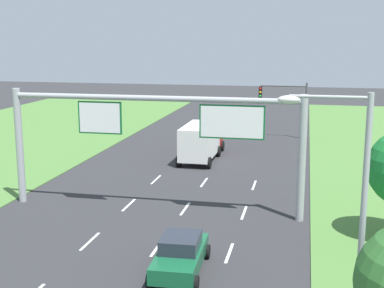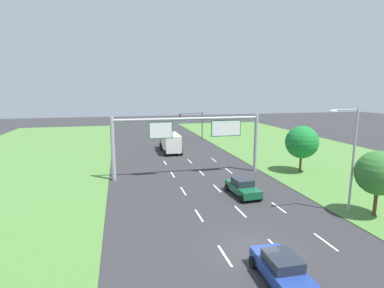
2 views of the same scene
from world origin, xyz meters
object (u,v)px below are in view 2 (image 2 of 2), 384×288
(car_lead_silver, at_px, (243,187))
(sign_gantry, at_px, (191,134))
(car_near_red, at_px, (281,268))
(roadside_tree_near, at_px, (379,173))
(traffic_light_mast, at_px, (193,120))
(roadside_tree_mid, at_px, (302,142))
(street_lamp, at_px, (350,152))
(box_truck, at_px, (170,142))

(car_lead_silver, bearing_deg, sign_gantry, 109.51)
(car_near_red, distance_m, roadside_tree_near, 13.06)
(traffic_light_mast, xyz_separation_m, roadside_tree_mid, (6.89, -26.49, -0.17))
(car_lead_silver, distance_m, street_lamp, 9.63)
(car_near_red, relative_size, car_lead_silver, 0.94)
(car_lead_silver, bearing_deg, roadside_tree_near, -42.68)
(roadside_tree_near, xyz_separation_m, roadside_tree_mid, (1.83, 12.85, 0.17))
(box_truck, height_order, street_lamp, street_lamp)
(car_lead_silver, height_order, roadside_tree_near, roadside_tree_near)
(sign_gantry, bearing_deg, roadside_tree_near, -52.50)
(car_lead_silver, xyz_separation_m, roadside_tree_mid, (10.01, 5.91, 2.90))
(traffic_light_mast, bearing_deg, street_lamp, -85.14)
(car_near_red, height_order, sign_gantry, sign_gantry)
(traffic_light_mast, xyz_separation_m, roadside_tree_near, (5.05, -39.34, -0.34))
(car_near_red, height_order, roadside_tree_near, roadside_tree_near)
(sign_gantry, xyz_separation_m, traffic_light_mast, (6.25, 24.61, -1.01))
(street_lamp, bearing_deg, car_lead_silver, 137.63)
(car_lead_silver, relative_size, box_truck, 0.57)
(roadside_tree_near, bearing_deg, traffic_light_mast, 97.32)
(box_truck, distance_m, traffic_light_mast, 12.72)
(street_lamp, bearing_deg, roadside_tree_mid, 72.75)
(box_truck, bearing_deg, street_lamp, -70.04)
(traffic_light_mast, xyz_separation_m, street_lamp, (3.25, -38.21, 1.21))
(box_truck, bearing_deg, roadside_tree_mid, -49.21)
(traffic_light_mast, bearing_deg, roadside_tree_mid, -75.43)
(sign_gantry, bearing_deg, car_lead_silver, -68.13)
(car_near_red, xyz_separation_m, roadside_tree_near, (11.43, 5.69, 2.74))
(car_lead_silver, bearing_deg, car_near_red, -106.83)
(box_truck, relative_size, sign_gantry, 0.46)
(car_lead_silver, xyz_separation_m, traffic_light_mast, (3.12, 32.40, 3.07))
(car_near_red, distance_m, street_lamp, 12.55)
(traffic_light_mast, bearing_deg, car_lead_silver, -95.50)
(sign_gantry, relative_size, roadside_tree_near, 3.28)
(roadside_tree_mid, bearing_deg, box_truck, 130.20)
(car_near_red, height_order, box_truck, box_truck)
(street_lamp, relative_size, roadside_tree_mid, 1.51)
(car_lead_silver, relative_size, sign_gantry, 0.26)
(street_lamp, height_order, roadside_tree_near, street_lamp)
(street_lamp, bearing_deg, roadside_tree_near, -31.96)
(traffic_light_mast, relative_size, roadside_tree_mid, 0.99)
(traffic_light_mast, relative_size, street_lamp, 0.66)
(roadside_tree_near, bearing_deg, box_truck, 111.85)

